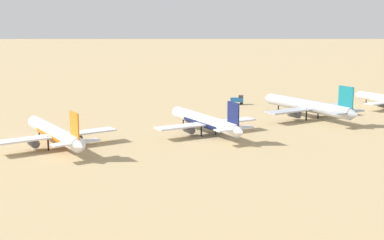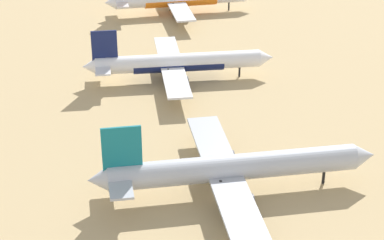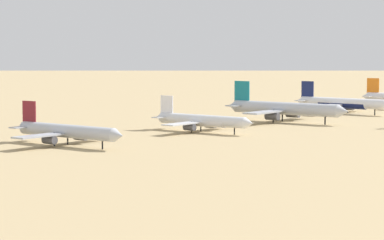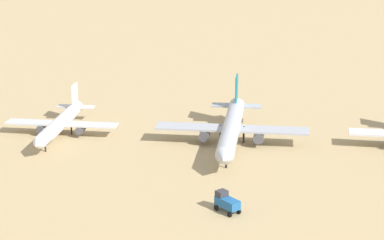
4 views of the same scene
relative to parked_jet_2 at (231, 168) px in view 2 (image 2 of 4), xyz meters
name	(u,v)px [view 2 (image 2 of 4)]	position (x,y,z in m)	size (l,w,h in m)	color
ground_plane	(226,196)	(-1.04, -0.99, -4.55)	(1800.00, 1800.00, 0.00)	tan
parked_jet_2	(231,168)	(0.00, 0.00, 0.00)	(46.84, 38.09, 13.50)	#B2B7C1
parked_jet_3	(177,63)	(1.49, 45.45, -0.52)	(41.96, 34.21, 12.10)	white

